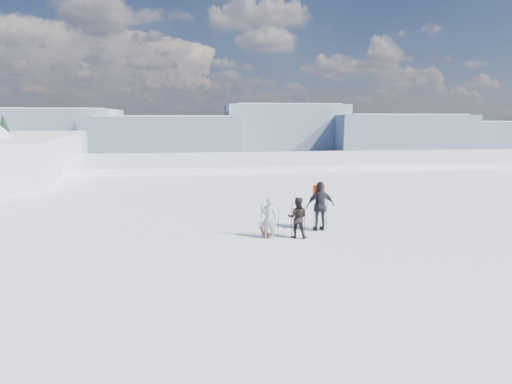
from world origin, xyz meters
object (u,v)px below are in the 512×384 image
Objects in this scene: skier_grey at (269,218)px; skis_loose at (265,232)px; skier_pack at (320,206)px; skier_dark at (297,218)px.

skier_grey is 0.92× the size of skis_loose.
skis_loose is at bearing -2.76° from skier_pack.
skier_pack is 1.18× the size of skis_loose.
skier_pack is at bearing -0.20° from skis_loose.
skier_dark is at bearing -178.11° from skier_grey.
skier_dark is 1.45m from skier_pack.
skier_dark is 1.59m from skis_loose.
skier_dark is 0.92× the size of skis_loose.
skis_loose is (-1.10, 0.87, -0.76)m from skier_dark.
skier_grey is 1.08m from skier_dark.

